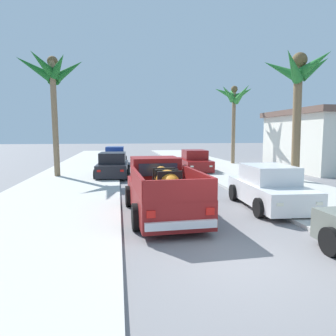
{
  "coord_description": "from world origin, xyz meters",
  "views": [
    {
      "loc": [
        -2.59,
        -5.92,
        2.67
      ],
      "look_at": [
        -0.47,
        7.16,
        1.2
      ],
      "focal_mm": 32.97,
      "sensor_mm": 36.0,
      "label": 1
    }
  ],
  "objects_px": {
    "car_left_mid": "(195,162)",
    "palm_tree_left_fore": "(298,81)",
    "car_right_near": "(113,166)",
    "pickup_truck": "(162,190)",
    "palm_tree_left_mid": "(53,77)",
    "palm_tree_left_back": "(234,99)",
    "car_left_near": "(269,188)",
    "car_right_mid": "(115,156)"
  },
  "relations": [
    {
      "from": "car_left_mid",
      "to": "palm_tree_left_fore",
      "type": "relative_size",
      "value": 0.62
    },
    {
      "from": "car_right_near",
      "to": "pickup_truck",
      "type": "bearing_deg",
      "value": -79.35
    },
    {
      "from": "pickup_truck",
      "to": "car_right_near",
      "type": "distance_m",
      "value": 9.37
    },
    {
      "from": "palm_tree_left_mid",
      "to": "palm_tree_left_back",
      "type": "distance_m",
      "value": 14.89
    },
    {
      "from": "car_left_near",
      "to": "car_right_mid",
      "type": "height_order",
      "value": "same"
    },
    {
      "from": "car_right_mid",
      "to": "palm_tree_left_fore",
      "type": "distance_m",
      "value": 16.36
    },
    {
      "from": "car_left_mid",
      "to": "palm_tree_left_mid",
      "type": "distance_m",
      "value": 10.6
    },
    {
      "from": "car_left_near",
      "to": "car_right_mid",
      "type": "relative_size",
      "value": 1.0
    },
    {
      "from": "pickup_truck",
      "to": "palm_tree_left_back",
      "type": "relative_size",
      "value": 0.77
    },
    {
      "from": "car_right_mid",
      "to": "palm_tree_left_mid",
      "type": "bearing_deg",
      "value": -112.52
    },
    {
      "from": "car_right_near",
      "to": "car_left_mid",
      "type": "xyz_separation_m",
      "value": [
        5.65,
        1.89,
        0.0
      ]
    },
    {
      "from": "car_left_near",
      "to": "palm_tree_left_back",
      "type": "bearing_deg",
      "value": 73.68
    },
    {
      "from": "pickup_truck",
      "to": "car_right_mid",
      "type": "distance_m",
      "value": 17.67
    },
    {
      "from": "car_left_near",
      "to": "palm_tree_left_back",
      "type": "distance_m",
      "value": 16.55
    },
    {
      "from": "pickup_truck",
      "to": "palm_tree_left_mid",
      "type": "xyz_separation_m",
      "value": [
        -5.11,
        9.32,
        5.15
      ]
    },
    {
      "from": "palm_tree_left_fore",
      "to": "car_left_near",
      "type": "bearing_deg",
      "value": -129.12
    },
    {
      "from": "pickup_truck",
      "to": "car_left_near",
      "type": "bearing_deg",
      "value": 4.73
    },
    {
      "from": "car_left_near",
      "to": "palm_tree_left_mid",
      "type": "height_order",
      "value": "palm_tree_left_mid"
    },
    {
      "from": "car_left_near",
      "to": "car_right_near",
      "type": "relative_size",
      "value": 1.0
    },
    {
      "from": "car_left_mid",
      "to": "palm_tree_left_back",
      "type": "relative_size",
      "value": 0.63
    },
    {
      "from": "palm_tree_left_mid",
      "to": "palm_tree_left_back",
      "type": "relative_size",
      "value": 1.06
    },
    {
      "from": "car_right_near",
      "to": "car_left_mid",
      "type": "height_order",
      "value": "same"
    },
    {
      "from": "pickup_truck",
      "to": "palm_tree_left_back",
      "type": "distance_m",
      "value": 18.29
    },
    {
      "from": "car_right_mid",
      "to": "palm_tree_left_mid",
      "type": "relative_size",
      "value": 0.6
    },
    {
      "from": "palm_tree_left_fore",
      "to": "car_left_mid",
      "type": "bearing_deg",
      "value": 125.35
    },
    {
      "from": "pickup_truck",
      "to": "palm_tree_left_back",
      "type": "height_order",
      "value": "palm_tree_left_back"
    },
    {
      "from": "pickup_truck",
      "to": "car_left_mid",
      "type": "bearing_deg",
      "value": 70.53
    },
    {
      "from": "pickup_truck",
      "to": "palm_tree_left_mid",
      "type": "distance_m",
      "value": 11.81
    },
    {
      "from": "car_left_near",
      "to": "car_left_mid",
      "type": "distance_m",
      "value": 10.76
    },
    {
      "from": "car_left_mid",
      "to": "car_right_mid",
      "type": "relative_size",
      "value": 1.0
    },
    {
      "from": "car_right_mid",
      "to": "palm_tree_left_back",
      "type": "distance_m",
      "value": 11.44
    },
    {
      "from": "pickup_truck",
      "to": "car_left_near",
      "type": "height_order",
      "value": "pickup_truck"
    },
    {
      "from": "car_left_mid",
      "to": "car_left_near",
      "type": "bearing_deg",
      "value": -89.61
    },
    {
      "from": "car_left_near",
      "to": "palm_tree_left_mid",
      "type": "bearing_deg",
      "value": 135.37
    },
    {
      "from": "pickup_truck",
      "to": "palm_tree_left_fore",
      "type": "height_order",
      "value": "palm_tree_left_fore"
    },
    {
      "from": "car_right_near",
      "to": "palm_tree_left_mid",
      "type": "relative_size",
      "value": 0.6
    },
    {
      "from": "car_left_near",
      "to": "pickup_truck",
      "type": "bearing_deg",
      "value": -175.27
    },
    {
      "from": "pickup_truck",
      "to": "car_right_near",
      "type": "height_order",
      "value": "pickup_truck"
    },
    {
      "from": "pickup_truck",
      "to": "car_right_near",
      "type": "bearing_deg",
      "value": 100.65
    },
    {
      "from": "car_left_near",
      "to": "car_left_mid",
      "type": "xyz_separation_m",
      "value": [
        -0.07,
        10.76,
        0.0
      ]
    },
    {
      "from": "pickup_truck",
      "to": "palm_tree_left_fore",
      "type": "bearing_deg",
      "value": 33.39
    },
    {
      "from": "car_left_mid",
      "to": "palm_tree_left_fore",
      "type": "bearing_deg",
      "value": -54.65
    }
  ]
}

